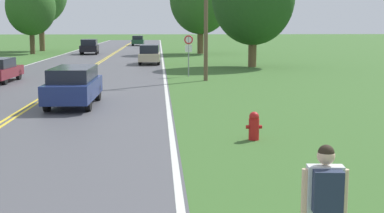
# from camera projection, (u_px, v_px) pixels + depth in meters

# --- Properties ---
(hitchhiker_person) EXTENTS (0.59, 0.45, 1.74)m
(hitchhiker_person) POSITION_uv_depth(u_px,v_px,m) (325.00, 198.00, 6.77)
(hitchhiker_person) COLOR #475175
(hitchhiker_person) RESTS_ON ground
(fire_hydrant) EXTENTS (0.46, 0.30, 0.81)m
(fire_hydrant) POSITION_uv_depth(u_px,v_px,m) (254.00, 126.00, 15.17)
(fire_hydrant) COLOR red
(fire_hydrant) RESTS_ON ground
(traffic_sign) EXTENTS (0.60, 0.10, 2.63)m
(traffic_sign) POSITION_uv_depth(u_px,v_px,m) (189.00, 45.00, 33.90)
(traffic_sign) COLOR gray
(traffic_sign) RESTS_ON ground
(utility_pole_midground) EXTENTS (1.80, 0.24, 8.40)m
(utility_pole_midground) POSITION_uv_depth(u_px,v_px,m) (206.00, 6.00, 30.91)
(utility_pole_midground) COLOR brown
(utility_pole_midground) RESTS_ON ground
(tree_mid_treeline) EXTENTS (5.56, 5.56, 8.51)m
(tree_mid_treeline) POSITION_uv_depth(u_px,v_px,m) (31.00, 7.00, 60.36)
(tree_mid_treeline) COLOR brown
(tree_mid_treeline) RESTS_ON ground
(car_dark_blue_suv_mid_near) EXTENTS (1.81, 4.79, 1.57)m
(car_dark_blue_suv_mid_near) POSITION_uv_depth(u_px,v_px,m) (74.00, 85.00, 21.56)
(car_dark_blue_suv_mid_near) COLOR black
(car_dark_blue_suv_mid_near) RESTS_ON ground
(car_champagne_van_receding) EXTENTS (1.80, 4.44, 1.63)m
(car_champagne_van_receding) POSITION_uv_depth(u_px,v_px,m) (150.00, 54.00, 44.91)
(car_champagne_van_receding) COLOR black
(car_champagne_van_receding) RESTS_ON ground
(car_black_suv_distant) EXTENTS (2.05, 4.08, 1.70)m
(car_black_suv_distant) POSITION_uv_depth(u_px,v_px,m) (89.00, 46.00, 60.34)
(car_black_suv_distant) COLOR black
(car_black_suv_distant) RESTS_ON ground
(car_dark_green_van_horizon) EXTENTS (1.90, 4.51, 1.60)m
(car_dark_green_van_horizon) POSITION_uv_depth(u_px,v_px,m) (138.00, 40.00, 86.44)
(car_dark_green_van_horizon) COLOR black
(car_dark_green_van_horizon) RESTS_ON ground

